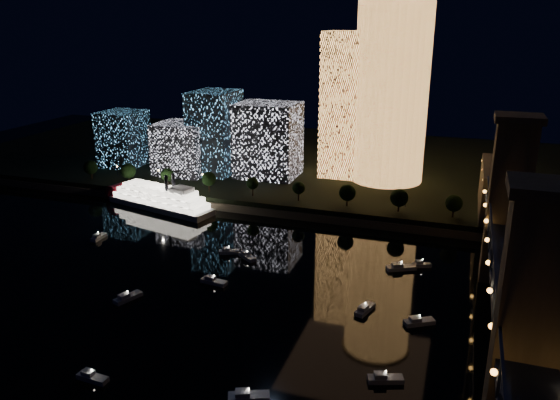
{
  "coord_description": "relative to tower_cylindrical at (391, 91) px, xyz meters",
  "views": [
    {
      "loc": [
        50.83,
        -113.36,
        74.71
      ],
      "look_at": [
        -6.69,
        55.0,
        15.96
      ],
      "focal_mm": 35.0,
      "sensor_mm": 36.0,
      "label": 1
    }
  ],
  "objects": [
    {
      "name": "far_bank",
      "position": [
        -18.93,
        28.92,
        -42.63
      ],
      "size": [
        420.0,
        160.0,
        5.0
      ],
      "primitive_type": "cube",
      "color": "black",
      "rests_on": "ground"
    },
    {
      "name": "midrise_blocks",
      "position": [
        -82.01,
        -14.03,
        -24.03
      ],
      "size": [
        99.03,
        31.28,
        38.62
      ],
      "color": "silver",
      "rests_on": "far_bank"
    },
    {
      "name": "tower_cylindrical",
      "position": [
        0.0,
        0.0,
        0.0
      ],
      "size": [
        34.0,
        34.0,
        80.0
      ],
      "color": "#FBA550",
      "rests_on": "far_bank"
    },
    {
      "name": "truss_bridge",
      "position": [
        46.07,
        -127.36,
        -28.88
      ],
      "size": [
        13.0,
        266.0,
        50.0
      ],
      "color": "navy",
      "rests_on": "ground"
    },
    {
      "name": "tower_rectangular",
      "position": [
        -20.35,
        2.22,
        -7.46
      ],
      "size": [
        20.54,
        20.54,
        65.34
      ],
      "primitive_type": "cube",
      "color": "#FBA550",
      "rests_on": "far_bank"
    },
    {
      "name": "street_lamps",
      "position": [
        -52.93,
        -37.08,
        -36.11
      ],
      "size": [
        132.7,
        0.7,
        5.65
      ],
      "color": "black",
      "rests_on": "far_bank"
    },
    {
      "name": "motorboats",
      "position": [
        -14.56,
        -115.94,
        -44.31
      ],
      "size": [
        119.75,
        85.71,
        2.78
      ],
      "color": "silver",
      "rests_on": "ground"
    },
    {
      "name": "riverboat",
      "position": [
        -87.23,
        -56.15,
        -41.03
      ],
      "size": [
        54.04,
        22.57,
        15.98
      ],
      "color": "silver",
      "rests_on": "ground"
    },
    {
      "name": "esplanade_trees",
      "position": [
        -48.2,
        -43.08,
        -34.66
      ],
      "size": [
        166.44,
        6.92,
        8.96
      ],
      "color": "black",
      "rests_on": "far_bank"
    },
    {
      "name": "seawall",
      "position": [
        -18.93,
        -49.08,
        -43.63
      ],
      "size": [
        420.0,
        6.0,
        3.0
      ],
      "primitive_type": "cube",
      "color": "#6B5E4C",
      "rests_on": "ground"
    },
    {
      "name": "ground",
      "position": [
        -18.93,
        -131.08,
        -45.13
      ],
      "size": [
        520.0,
        520.0,
        0.0
      ],
      "primitive_type": "plane",
      "color": "black",
      "rests_on": "ground"
    }
  ]
}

